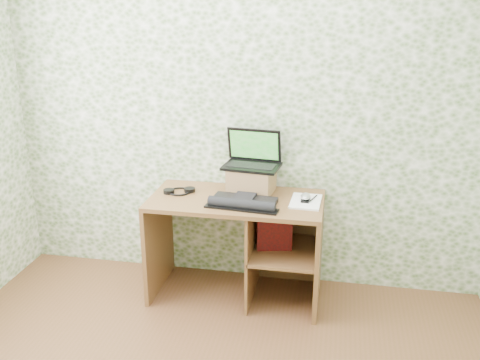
% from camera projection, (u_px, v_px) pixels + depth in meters
% --- Properties ---
extents(wall_back, '(3.50, 0.00, 3.50)m').
position_uv_depth(wall_back, '(244.00, 111.00, 3.80)').
color(wall_back, white).
rests_on(wall_back, ground).
extents(desk, '(1.20, 0.60, 0.75)m').
position_uv_depth(desk, '(248.00, 233.00, 3.80)').
color(desk, brown).
rests_on(desk, floor).
extents(riser, '(0.33, 0.29, 0.18)m').
position_uv_depth(riser, '(251.00, 180.00, 3.79)').
color(riser, '#8B613E').
rests_on(riser, desk).
extents(laptop, '(0.41, 0.31, 0.26)m').
position_uv_depth(laptop, '(253.00, 158.00, 3.77)').
color(laptop, black).
rests_on(laptop, riser).
extents(keyboard, '(0.50, 0.29, 0.07)m').
position_uv_depth(keyboard, '(243.00, 202.00, 3.57)').
color(keyboard, black).
rests_on(keyboard, desk).
extents(headphones, '(0.22, 0.21, 0.03)m').
position_uv_depth(headphones, '(179.00, 191.00, 3.81)').
color(headphones, black).
rests_on(headphones, desk).
extents(notepad, '(0.21, 0.29, 0.01)m').
position_uv_depth(notepad, '(306.00, 202.00, 3.62)').
color(notepad, white).
rests_on(notepad, desk).
extents(mouse, '(0.07, 0.11, 0.04)m').
position_uv_depth(mouse, '(306.00, 198.00, 3.62)').
color(mouse, '#BDBDBF').
rests_on(mouse, notepad).
extents(pen, '(0.05, 0.13, 0.01)m').
position_uv_depth(pen, '(314.00, 198.00, 3.66)').
color(pen, black).
rests_on(pen, notepad).
extents(red_box, '(0.25, 0.13, 0.29)m').
position_uv_depth(red_box, '(275.00, 230.00, 3.72)').
color(red_box, maroon).
rests_on(red_box, desk).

